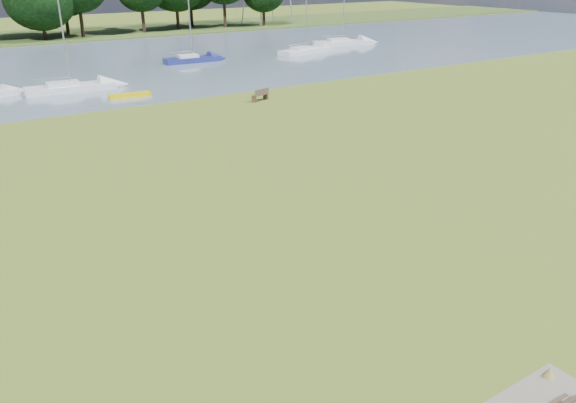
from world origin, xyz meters
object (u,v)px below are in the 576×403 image
riverbank_bench (261,95)px  sailboat_7 (305,49)px  sailboat_2 (191,57)px  sailboat_0 (70,85)px  sailboat_4 (342,41)px  kayak (130,95)px

riverbank_bench → sailboat_7: bearing=28.9°
riverbank_bench → sailboat_2: (3.14, 19.83, 0.08)m
sailboat_0 → sailboat_4: bearing=20.3°
riverbank_bench → sailboat_2: 20.07m
kayak → sailboat_0: bearing=129.9°
sailboat_0 → sailboat_7: (28.68, 7.26, -0.01)m
sailboat_0 → sailboat_4: 38.32m
sailboat_2 → sailboat_4: bearing=7.9°
kayak → sailboat_2: 17.34m
riverbank_bench → sailboat_0: 16.24m
kayak → sailboat_0: 5.95m
sailboat_0 → riverbank_bench: bearing=-40.8°
sailboat_4 → sailboat_0: bearing=-149.2°
riverbank_bench → sailboat_4: size_ratio=0.19×
sailboat_0 → sailboat_2: 16.82m
sailboat_7 → riverbank_bench: bearing=-144.2°
riverbank_bench → sailboat_7: size_ratio=0.16×
sailboat_4 → riverbank_bench: bearing=-124.2°
sailboat_4 → sailboat_7: 8.80m
riverbank_bench → sailboat_0: size_ratio=0.17×
kayak → sailboat_4: (33.45, 15.44, 0.35)m
riverbank_bench → kayak: size_ratio=0.49×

